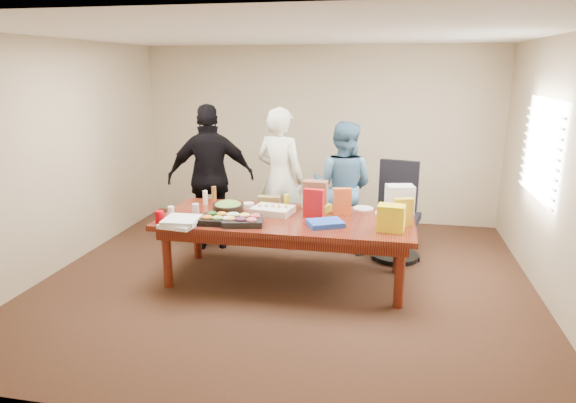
% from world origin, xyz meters
% --- Properties ---
extents(floor, '(5.50, 5.00, 0.02)m').
position_xyz_m(floor, '(0.00, 0.00, -0.01)').
color(floor, '#47301E').
rests_on(floor, ground).
extents(ceiling, '(5.50, 5.00, 0.02)m').
position_xyz_m(ceiling, '(0.00, 0.00, 2.71)').
color(ceiling, white).
rests_on(ceiling, wall_back).
extents(wall_back, '(5.50, 0.04, 2.70)m').
position_xyz_m(wall_back, '(0.00, 2.50, 1.35)').
color(wall_back, beige).
rests_on(wall_back, floor).
extents(wall_front, '(5.50, 0.04, 2.70)m').
position_xyz_m(wall_front, '(0.00, -2.50, 1.35)').
color(wall_front, beige).
rests_on(wall_front, floor).
extents(wall_left, '(0.04, 5.00, 2.70)m').
position_xyz_m(wall_left, '(-2.75, 0.00, 1.35)').
color(wall_left, beige).
rests_on(wall_left, floor).
extents(wall_right, '(0.04, 5.00, 2.70)m').
position_xyz_m(wall_right, '(2.75, 0.00, 1.35)').
color(wall_right, beige).
rests_on(wall_right, floor).
extents(window_panel, '(0.03, 1.40, 1.10)m').
position_xyz_m(window_panel, '(2.72, 0.60, 1.50)').
color(window_panel, white).
rests_on(window_panel, wall_right).
extents(window_blinds, '(0.04, 1.36, 1.00)m').
position_xyz_m(window_blinds, '(2.68, 0.60, 1.50)').
color(window_blinds, beige).
rests_on(window_blinds, wall_right).
extents(conference_table, '(2.80, 1.20, 0.75)m').
position_xyz_m(conference_table, '(0.00, 0.00, 0.38)').
color(conference_table, '#4C1C0F').
rests_on(conference_table, floor).
extents(office_chair, '(0.72, 0.72, 1.18)m').
position_xyz_m(office_chair, '(1.23, 0.90, 0.59)').
color(office_chair, black).
rests_on(office_chair, floor).
extents(person_center, '(0.79, 0.65, 1.88)m').
position_xyz_m(person_center, '(-0.30, 1.08, 0.94)').
color(person_center, silver).
rests_on(person_center, floor).
extents(person_right, '(0.95, 0.80, 1.71)m').
position_xyz_m(person_right, '(0.51, 1.15, 0.86)').
color(person_right, teal).
rests_on(person_right, floor).
extents(person_left, '(1.22, 0.81, 1.92)m').
position_xyz_m(person_left, '(-1.19, 0.88, 0.96)').
color(person_left, black).
rests_on(person_left, floor).
extents(veggie_tray, '(0.43, 0.35, 0.06)m').
position_xyz_m(veggie_tray, '(-0.67, -0.33, 0.78)').
color(veggie_tray, black).
rests_on(veggie_tray, conference_table).
extents(fruit_tray, '(0.48, 0.41, 0.06)m').
position_xyz_m(fruit_tray, '(-0.41, -0.34, 0.78)').
color(fruit_tray, black).
rests_on(fruit_tray, conference_table).
extents(sheet_cake, '(0.49, 0.40, 0.08)m').
position_xyz_m(sheet_cake, '(-0.18, 0.11, 0.79)').
color(sheet_cake, silver).
rests_on(sheet_cake, conference_table).
extents(salad_bowl, '(0.44, 0.44, 0.12)m').
position_xyz_m(salad_bowl, '(-0.68, 0.00, 0.81)').
color(salad_bowl, black).
rests_on(salad_bowl, conference_table).
extents(chip_bag_blue, '(0.44, 0.39, 0.05)m').
position_xyz_m(chip_bag_blue, '(0.46, -0.22, 0.78)').
color(chip_bag_blue, blue).
rests_on(chip_bag_blue, conference_table).
extents(chip_bag_red, '(0.23, 0.11, 0.32)m').
position_xyz_m(chip_bag_red, '(0.30, 0.07, 0.91)').
color(chip_bag_red, '#B21016').
rests_on(chip_bag_red, conference_table).
extents(chip_bag_yellow, '(0.21, 0.13, 0.30)m').
position_xyz_m(chip_bag_yellow, '(1.26, -0.05, 0.90)').
color(chip_bag_yellow, gold).
rests_on(chip_bag_yellow, conference_table).
extents(chip_bag_orange, '(0.21, 0.13, 0.31)m').
position_xyz_m(chip_bag_orange, '(0.60, 0.23, 0.90)').
color(chip_bag_orange, '#CD5225').
rests_on(chip_bag_orange, conference_table).
extents(mayo_jar, '(0.11, 0.11, 0.15)m').
position_xyz_m(mayo_jar, '(0.14, 0.45, 0.82)').
color(mayo_jar, white).
rests_on(mayo_jar, conference_table).
extents(mustard_bottle, '(0.07, 0.07, 0.17)m').
position_xyz_m(mustard_bottle, '(-0.07, 0.35, 0.83)').
color(mustard_bottle, yellow).
rests_on(mustard_bottle, conference_table).
extents(dressing_bottle, '(0.07, 0.07, 0.18)m').
position_xyz_m(dressing_bottle, '(-1.03, 0.51, 0.84)').
color(dressing_bottle, brown).
rests_on(dressing_bottle, conference_table).
extents(ranch_bottle, '(0.06, 0.06, 0.17)m').
position_xyz_m(ranch_bottle, '(-1.08, 0.33, 0.84)').
color(ranch_bottle, white).
rests_on(ranch_bottle, conference_table).
extents(banana_bunch, '(0.30, 0.25, 0.09)m').
position_xyz_m(banana_bunch, '(0.32, 0.33, 0.79)').
color(banana_bunch, yellow).
rests_on(banana_bunch, conference_table).
extents(bread_loaf, '(0.28, 0.14, 0.11)m').
position_xyz_m(bread_loaf, '(-0.31, 0.46, 0.80)').
color(bread_loaf, brown).
rests_on(bread_loaf, conference_table).
extents(kraft_bag, '(0.28, 0.18, 0.36)m').
position_xyz_m(kraft_bag, '(0.28, 0.33, 0.93)').
color(kraft_bag, brown).
rests_on(kraft_bag, conference_table).
extents(red_cup, '(0.10, 0.10, 0.13)m').
position_xyz_m(red_cup, '(-1.30, -0.46, 0.82)').
color(red_cup, '#AB0007').
rests_on(red_cup, conference_table).
extents(clear_cup_a, '(0.08, 0.08, 0.10)m').
position_xyz_m(clear_cup_a, '(-1.30, -0.17, 0.80)').
color(clear_cup_a, white).
rests_on(clear_cup_a, conference_table).
extents(clear_cup_b, '(0.09, 0.09, 0.11)m').
position_xyz_m(clear_cup_b, '(-1.06, -0.04, 0.80)').
color(clear_cup_b, silver).
rests_on(clear_cup_b, conference_table).
extents(pizza_box_lower, '(0.40, 0.40, 0.04)m').
position_xyz_m(pizza_box_lower, '(-1.04, -0.52, 0.77)').
color(pizza_box_lower, white).
rests_on(pizza_box_lower, conference_table).
extents(pizza_box_upper, '(0.37, 0.37, 0.04)m').
position_xyz_m(pizza_box_upper, '(-1.03, -0.51, 0.81)').
color(pizza_box_upper, white).
rests_on(pizza_box_upper, pizza_box_lower).
extents(plate_a, '(0.33, 0.33, 0.02)m').
position_xyz_m(plate_a, '(1.10, 0.35, 0.76)').
color(plate_a, white).
rests_on(plate_a, conference_table).
extents(plate_b, '(0.31, 0.31, 0.01)m').
position_xyz_m(plate_b, '(0.82, 0.51, 0.76)').
color(plate_b, silver).
rests_on(plate_b, conference_table).
extents(dip_bowl_a, '(0.18, 0.18, 0.06)m').
position_xyz_m(dip_bowl_a, '(0.19, 0.47, 0.78)').
color(dip_bowl_a, '#EFE0C7').
rests_on(dip_bowl_a, conference_table).
extents(dip_bowl_b, '(0.17, 0.17, 0.05)m').
position_xyz_m(dip_bowl_b, '(-0.53, 0.31, 0.78)').
color(dip_bowl_b, silver).
rests_on(dip_bowl_b, conference_table).
extents(grocery_bag_white, '(0.34, 0.28, 0.33)m').
position_xyz_m(grocery_bag_white, '(1.23, 0.42, 0.91)').
color(grocery_bag_white, white).
rests_on(grocery_bag_white, conference_table).
extents(grocery_bag_yellow, '(0.29, 0.22, 0.27)m').
position_xyz_m(grocery_bag_yellow, '(1.14, -0.25, 0.89)').
color(grocery_bag_yellow, yellow).
rests_on(grocery_bag_yellow, conference_table).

